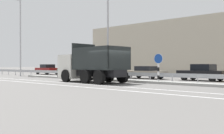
# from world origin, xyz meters

# --- Properties ---
(ground_plane) EXTENTS (320.00, 320.00, 0.00)m
(ground_plane) POSITION_xyz_m (0.00, 0.00, 0.00)
(ground_plane) COLOR #605E5B
(lane_strip_0) EXTENTS (56.59, 0.16, 0.01)m
(lane_strip_0) POSITION_xyz_m (-2.19, -1.59, 0.00)
(lane_strip_0) COLOR silver
(lane_strip_0) RESTS_ON ground_plane
(lane_strip_1) EXTENTS (56.59, 0.16, 0.01)m
(lane_strip_1) POSITION_xyz_m (-2.19, -3.40, 0.00)
(lane_strip_1) COLOR silver
(lane_strip_1) RESTS_ON ground_plane
(median_island) EXTENTS (31.13, 1.10, 0.18)m
(median_island) POSITION_xyz_m (0.00, 2.73, 0.09)
(median_island) COLOR gray
(median_island) RESTS_ON ground_plane
(median_guardrail) EXTENTS (56.59, 0.09, 0.78)m
(median_guardrail) POSITION_xyz_m (-0.00, 3.80, 0.57)
(median_guardrail) COLOR #9EA0A5
(median_guardrail) RESTS_ON ground_plane
(dump_truck) EXTENTS (6.58, 3.08, 3.22)m
(dump_truck) POSITION_xyz_m (-2.99, 0.25, 1.20)
(dump_truck) COLOR silver
(dump_truck) RESTS_ON ground_plane
(median_road_sign) EXTENTS (0.78, 0.16, 2.31)m
(median_road_sign) POSITION_xyz_m (2.50, 2.73, 1.24)
(median_road_sign) COLOR white
(median_road_sign) RESTS_ON ground_plane
(street_lamp_0) EXTENTS (0.71, 2.44, 9.88)m
(street_lamp_0) POSITION_xyz_m (-18.09, 2.37, 5.46)
(street_lamp_0) COLOR #ADADB2
(street_lamp_0) RESTS_ON ground_plane
(street_lamp_1) EXTENTS (0.70, 2.73, 9.63)m
(street_lamp_1) POSITION_xyz_m (-2.99, 2.71, 5.37)
(street_lamp_1) COLOR #ADADB2
(street_lamp_1) RESTS_ON ground_plane
(parked_car_0) EXTENTS (4.25, 2.05, 1.53)m
(parked_car_0) POSITION_xyz_m (-20.46, 8.20, 0.77)
(parked_car_0) COLOR maroon
(parked_car_0) RESTS_ON ground_plane
(parked_car_1) EXTENTS (4.58, 2.12, 1.33)m
(parked_car_1) POSITION_xyz_m (-14.68, 8.30, 0.68)
(parked_car_1) COLOR #335B33
(parked_car_1) RESTS_ON ground_plane
(parked_car_2) EXTENTS (3.97, 2.14, 1.30)m
(parked_car_2) POSITION_xyz_m (-8.36, 8.16, 0.68)
(parked_car_2) COLOR black
(parked_car_2) RESTS_ON ground_plane
(parked_car_3) EXTENTS (4.49, 2.04, 1.31)m
(parked_car_3) POSITION_xyz_m (-2.36, 7.97, 0.67)
(parked_car_3) COLOR gray
(parked_car_3) RESTS_ON ground_plane
(parked_car_4) EXTENTS (4.25, 2.06, 1.51)m
(parked_car_4) POSITION_xyz_m (3.59, 8.41, 0.75)
(parked_car_4) COLOR black
(parked_car_4) RESTS_ON ground_plane
(background_building_0) EXTENTS (23.55, 8.24, 7.70)m
(background_building_0) POSITION_xyz_m (-8.03, 21.24, 3.85)
(background_building_0) COLOR #B7AD99
(background_building_0) RESTS_ON ground_plane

